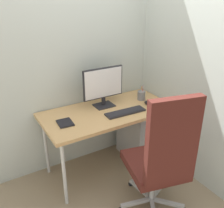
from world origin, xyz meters
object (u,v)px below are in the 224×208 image
(keyboard, at_px, (125,112))
(mouse, at_px, (148,103))
(pen_holder, at_px, (141,95))
(notebook, at_px, (65,123))
(office_chair, at_px, (162,157))
(monitor, at_px, (103,85))
(filing_cabinet, at_px, (139,133))

(keyboard, height_order, mouse, mouse)
(pen_holder, bearing_deg, keyboard, -150.79)
(notebook, bearing_deg, office_chair, -51.76)
(office_chair, xyz_separation_m, notebook, (-0.54, 0.79, 0.11))
(keyboard, bearing_deg, notebook, 170.47)
(office_chair, distance_m, mouse, 0.86)
(monitor, distance_m, notebook, 0.60)
(office_chair, relative_size, monitor, 2.63)
(pen_holder, distance_m, notebook, 0.99)
(notebook, bearing_deg, keyboard, -5.37)
(monitor, relative_size, pen_holder, 2.57)
(mouse, distance_m, notebook, 0.96)
(pen_holder, bearing_deg, office_chair, -116.68)
(monitor, relative_size, mouse, 4.87)
(office_chair, relative_size, pen_holder, 6.76)
(filing_cabinet, xyz_separation_m, monitor, (-0.44, 0.11, 0.67))
(office_chair, relative_size, keyboard, 2.79)
(office_chair, relative_size, filing_cabinet, 1.99)
(office_chair, height_order, filing_cabinet, office_chair)
(monitor, bearing_deg, filing_cabinet, -13.84)
(keyboard, xyz_separation_m, pen_holder, (0.36, 0.20, 0.04))
(monitor, distance_m, keyboard, 0.38)
(filing_cabinet, bearing_deg, notebook, -176.07)
(pen_holder, height_order, notebook, pen_holder)
(notebook, bearing_deg, monitor, 22.58)
(mouse, bearing_deg, notebook, 173.10)
(monitor, height_order, mouse, monitor)
(keyboard, height_order, notebook, keyboard)
(office_chair, xyz_separation_m, monitor, (-0.02, 0.97, 0.34))
(filing_cabinet, bearing_deg, monitor, 166.16)
(office_chair, height_order, keyboard, office_chair)
(monitor, xyz_separation_m, mouse, (0.44, -0.23, -0.22))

